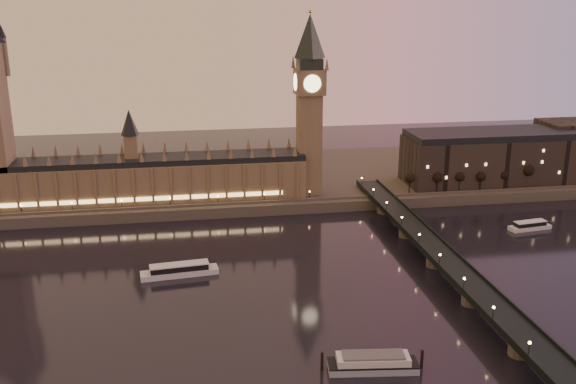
% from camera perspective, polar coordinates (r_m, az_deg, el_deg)
% --- Properties ---
extents(ground, '(700.00, 700.00, 0.00)m').
position_cam_1_polar(ground, '(261.40, -4.82, -9.54)').
color(ground, black).
rests_on(ground, ground).
extents(far_embankment, '(560.00, 130.00, 6.00)m').
position_cam_1_polar(far_embankment, '(416.97, -2.57, 1.13)').
color(far_embankment, '#423D35').
rests_on(far_embankment, ground).
extents(palace_of_westminster, '(180.00, 26.62, 52.00)m').
position_cam_1_polar(palace_of_westminster, '(367.76, -12.70, 1.60)').
color(palace_of_westminster, brown).
rests_on(palace_of_westminster, ground).
extents(big_ben, '(17.68, 17.68, 104.00)m').
position_cam_1_polar(big_ben, '(365.30, 1.92, 8.67)').
color(big_ben, brown).
rests_on(big_ben, ground).
extents(westminster_bridge, '(13.20, 260.00, 15.30)m').
position_cam_1_polar(westminster_bridge, '(280.12, 14.31, -6.92)').
color(westminster_bridge, black).
rests_on(westminster_bridge, ground).
extents(city_block, '(155.00, 45.00, 34.00)m').
position_cam_1_polar(city_block, '(431.71, 20.30, 3.27)').
color(city_block, black).
rests_on(city_block, ground).
extents(bare_tree_0, '(6.14, 6.14, 12.49)m').
position_cam_1_polar(bare_tree_0, '(379.35, 10.75, 1.18)').
color(bare_tree_0, black).
rests_on(bare_tree_0, ground).
extents(bare_tree_1, '(6.14, 6.14, 12.49)m').
position_cam_1_polar(bare_tree_1, '(384.72, 12.87, 1.27)').
color(bare_tree_1, black).
rests_on(bare_tree_1, ground).
extents(bare_tree_2, '(6.14, 6.14, 12.49)m').
position_cam_1_polar(bare_tree_2, '(390.60, 14.94, 1.35)').
color(bare_tree_2, black).
rests_on(bare_tree_2, ground).
extents(bare_tree_3, '(6.14, 6.14, 12.49)m').
position_cam_1_polar(bare_tree_3, '(396.98, 16.93, 1.44)').
color(bare_tree_3, black).
rests_on(bare_tree_3, ground).
extents(bare_tree_4, '(6.14, 6.14, 12.49)m').
position_cam_1_polar(bare_tree_4, '(403.82, 18.87, 1.51)').
color(bare_tree_4, black).
rests_on(bare_tree_4, ground).
extents(bare_tree_5, '(6.14, 6.14, 12.49)m').
position_cam_1_polar(bare_tree_5, '(411.10, 20.73, 1.58)').
color(bare_tree_5, black).
rests_on(bare_tree_5, ground).
extents(cruise_boat_a, '(34.05, 10.73, 5.35)m').
position_cam_1_polar(cruise_boat_a, '(285.05, -9.62, -6.88)').
color(cruise_boat_a, silver).
rests_on(cruise_boat_a, ground).
extents(cruise_boat_c, '(23.37, 9.09, 4.55)m').
position_cam_1_polar(cruise_boat_c, '(358.19, 20.70, -2.82)').
color(cruise_boat_c, silver).
rests_on(cruise_boat_c, ground).
extents(moored_barge, '(33.52, 11.61, 6.19)m').
position_cam_1_polar(moored_barge, '(216.85, 7.56, -14.82)').
color(moored_barge, '#939FBC').
rests_on(moored_barge, ground).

